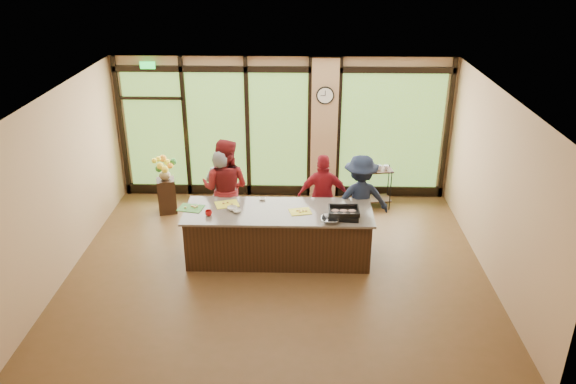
# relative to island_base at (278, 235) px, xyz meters

# --- Properties ---
(floor) EXTENTS (7.00, 7.00, 0.00)m
(floor) POSITION_rel_island_base_xyz_m (0.00, -0.30, -0.44)
(floor) COLOR brown
(floor) RESTS_ON ground
(ceiling) EXTENTS (7.00, 7.00, 0.00)m
(ceiling) POSITION_rel_island_base_xyz_m (0.00, -0.30, 2.56)
(ceiling) COLOR silver
(ceiling) RESTS_ON back_wall
(back_wall) EXTENTS (7.00, 0.00, 7.00)m
(back_wall) POSITION_rel_island_base_xyz_m (0.00, 2.70, 1.06)
(back_wall) COLOR tan
(back_wall) RESTS_ON floor
(left_wall) EXTENTS (0.00, 6.00, 6.00)m
(left_wall) POSITION_rel_island_base_xyz_m (-3.50, -0.30, 1.06)
(left_wall) COLOR tan
(left_wall) RESTS_ON floor
(right_wall) EXTENTS (0.00, 6.00, 6.00)m
(right_wall) POSITION_rel_island_base_xyz_m (3.50, -0.30, 1.06)
(right_wall) COLOR tan
(right_wall) RESTS_ON floor
(window_wall) EXTENTS (6.90, 0.12, 3.00)m
(window_wall) POSITION_rel_island_base_xyz_m (0.16, 2.65, 0.95)
(window_wall) COLOR tan
(window_wall) RESTS_ON floor
(island_base) EXTENTS (3.10, 1.00, 0.88)m
(island_base) POSITION_rel_island_base_xyz_m (0.00, 0.00, 0.00)
(island_base) COLOR black
(island_base) RESTS_ON floor
(countertop) EXTENTS (3.20, 1.10, 0.04)m
(countertop) POSITION_rel_island_base_xyz_m (0.00, 0.00, 0.46)
(countertop) COLOR gray
(countertop) RESTS_ON island_base
(wall_clock) EXTENTS (0.36, 0.04, 0.36)m
(wall_clock) POSITION_rel_island_base_xyz_m (0.85, 2.57, 1.81)
(wall_clock) COLOR black
(wall_clock) RESTS_ON window_wall
(cook_left) EXTENTS (0.73, 0.59, 1.74)m
(cook_left) POSITION_rel_island_base_xyz_m (-1.05, 0.75, 0.43)
(cook_left) COLOR slate
(cook_left) RESTS_ON floor
(cook_midleft) EXTENTS (1.06, 0.91, 1.90)m
(cook_midleft) POSITION_rel_island_base_xyz_m (-1.01, 0.84, 0.51)
(cook_midleft) COLOR maroon
(cook_midleft) RESTS_ON floor
(cook_midright) EXTENTS (0.95, 0.40, 1.63)m
(cook_midright) POSITION_rel_island_base_xyz_m (0.79, 0.80, 0.37)
(cook_midright) COLOR maroon
(cook_midright) RESTS_ON floor
(cook_right) EXTENTS (1.15, 0.75, 1.67)m
(cook_right) POSITION_rel_island_base_xyz_m (1.45, 0.67, 0.40)
(cook_right) COLOR #182035
(cook_right) RESTS_ON floor
(roasting_pan) EXTENTS (0.53, 0.43, 0.09)m
(roasting_pan) POSITION_rel_island_base_xyz_m (1.09, -0.22, 0.52)
(roasting_pan) COLOR black
(roasting_pan) RESTS_ON countertop
(mixing_bowl) EXTENTS (0.33, 0.33, 0.08)m
(mixing_bowl) POSITION_rel_island_base_xyz_m (0.87, -0.39, 0.52)
(mixing_bowl) COLOR silver
(mixing_bowl) RESTS_ON countertop
(cutting_board_left) EXTENTS (0.46, 0.38, 0.01)m
(cutting_board_left) POSITION_rel_island_base_xyz_m (-1.50, 0.05, 0.49)
(cutting_board_left) COLOR #408F34
(cutting_board_left) RESTS_ON countertop
(cutting_board_center) EXTENTS (0.47, 0.40, 0.01)m
(cutting_board_center) POSITION_rel_island_base_xyz_m (-0.90, 0.22, 0.49)
(cutting_board_center) COLOR yellow
(cutting_board_center) RESTS_ON countertop
(cutting_board_right) EXTENTS (0.41, 0.34, 0.01)m
(cutting_board_right) POSITION_rel_island_base_xyz_m (0.37, -0.04, 0.49)
(cutting_board_right) COLOR yellow
(cutting_board_right) RESTS_ON countertop
(prep_bowl_near) EXTENTS (0.22, 0.22, 0.05)m
(prep_bowl_near) POSITION_rel_island_base_xyz_m (-0.79, 0.01, 0.51)
(prep_bowl_near) COLOR silver
(prep_bowl_near) RESTS_ON countertop
(prep_bowl_mid) EXTENTS (0.16, 0.16, 0.05)m
(prep_bowl_mid) POSITION_rel_island_base_xyz_m (-0.69, -0.08, 0.50)
(prep_bowl_mid) COLOR silver
(prep_bowl_mid) RESTS_ON countertop
(prep_bowl_far) EXTENTS (0.13, 0.13, 0.03)m
(prep_bowl_far) POSITION_rel_island_base_xyz_m (-0.30, 0.43, 0.49)
(prep_bowl_far) COLOR silver
(prep_bowl_far) RESTS_ON countertop
(red_ramekin) EXTENTS (0.12, 0.12, 0.09)m
(red_ramekin) POSITION_rel_island_base_xyz_m (-1.15, -0.22, 0.53)
(red_ramekin) COLOR #A61010
(red_ramekin) RESTS_ON countertop
(flower_stand) EXTENTS (0.44, 0.44, 0.72)m
(flower_stand) POSITION_rel_island_base_xyz_m (-2.35, 1.77, -0.08)
(flower_stand) COLOR black
(flower_stand) RESTS_ON floor
(flower_vase) EXTENTS (0.30, 0.30, 0.24)m
(flower_vase) POSITION_rel_island_base_xyz_m (-2.35, 1.77, 0.40)
(flower_vase) COLOR olive
(flower_vase) RESTS_ON flower_stand
(bar_cart) EXTENTS (0.73, 0.48, 0.93)m
(bar_cart) POSITION_rel_island_base_xyz_m (1.90, 2.12, 0.12)
(bar_cart) COLOR black
(bar_cart) RESTS_ON floor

